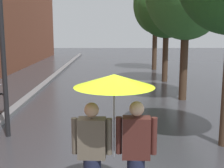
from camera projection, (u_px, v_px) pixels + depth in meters
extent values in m
cube|color=slate|center=(44.00, 84.00, 14.51)|extent=(0.30, 36.00, 0.12)
cylinder|color=#473323|center=(184.00, 64.00, 11.34)|extent=(0.29, 0.29, 2.71)
cylinder|color=#473323|center=(165.00, 56.00, 15.41)|extent=(0.28, 0.28, 2.57)
ellipsoid|color=#2D6628|center=(167.00, 9.00, 14.99)|extent=(2.85, 2.85, 2.91)
cylinder|color=#473323|center=(155.00, 48.00, 20.08)|extent=(0.31, 0.31, 2.85)
ellipsoid|color=#387533|center=(156.00, 4.00, 19.57)|extent=(2.90, 2.90, 3.77)
torus|color=black|center=(1.00, 104.00, 9.44)|extent=(0.16, 0.70, 0.70)
cube|color=#665B4C|center=(92.00, 138.00, 4.37)|extent=(0.41, 0.24, 0.60)
sphere|color=tan|center=(92.00, 110.00, 4.30)|extent=(0.21, 0.21, 0.21)
cylinder|color=#665B4C|center=(75.00, 136.00, 4.38)|extent=(0.09, 0.09, 0.54)
cylinder|color=#665B4C|center=(109.00, 137.00, 4.35)|extent=(0.09, 0.09, 0.54)
cube|color=#4C231E|center=(136.00, 138.00, 4.33)|extent=(0.41, 0.24, 0.61)
sphere|color=beige|center=(137.00, 109.00, 4.26)|extent=(0.21, 0.21, 0.21)
cylinder|color=#4C231E|center=(119.00, 135.00, 4.34)|extent=(0.09, 0.09, 0.55)
cylinder|color=#4C231E|center=(154.00, 136.00, 4.31)|extent=(0.09, 0.09, 0.55)
cylinder|color=#9E9EA3|center=(114.00, 122.00, 4.33)|extent=(0.02, 0.02, 1.06)
cone|color=#BCE019|center=(114.00, 81.00, 4.22)|extent=(1.15, 1.15, 0.18)
cylinder|color=black|center=(3.00, 57.00, 7.26)|extent=(0.12, 0.12, 3.97)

